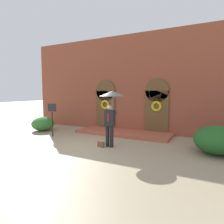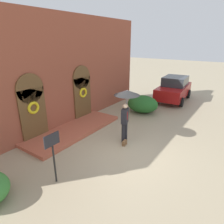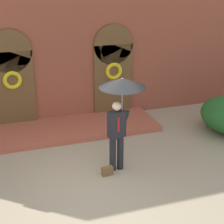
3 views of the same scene
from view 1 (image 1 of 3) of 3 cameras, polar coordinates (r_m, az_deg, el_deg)
The scene contains 7 objects.
ground_plane at distance 8.46m, azimuth -5.45°, elevation -10.16°, with size 80.00×80.00×0.00m, color tan.
building_facade at distance 11.85m, azimuth 5.53°, elevation 7.43°, with size 14.00×2.30×5.60m.
person_with_umbrella at distance 8.23m, azimuth -0.13°, elevation 2.94°, with size 1.10×1.10×2.36m.
handbag at distance 8.53m, azimuth -3.19°, elevation -9.25°, with size 0.28×0.12×0.22m, color brown.
sign_post at distance 10.81m, azimuth -16.74°, elevation -0.65°, with size 0.56×0.06×1.72m.
shrub_left at distance 12.77m, azimuth -19.09°, elevation -3.18°, with size 1.27×1.41×0.83m, color #387A33.
shrub_right at distance 8.57m, azimuth 27.83°, elevation -7.01°, with size 1.69×1.96×1.04m, color #235B23.
Camera 1 is at (4.46, -6.82, 2.29)m, focal length 32.00 mm.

